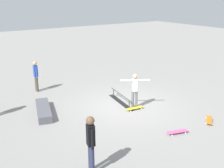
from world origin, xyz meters
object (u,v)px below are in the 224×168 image
at_px(skateboard_main, 135,108).
at_px(bystander_blue_shirt, 36,75).
at_px(grind_rail, 121,99).
at_px(loose_skateboard_orange, 209,120).
at_px(skater_main, 135,89).
at_px(bystander_black_shirt, 91,142).
at_px(loose_skateboard_pink, 177,132).
at_px(skate_ledge, 44,110).

bearing_deg(skateboard_main, bystander_blue_shirt, 126.68).
relative_size(grind_rail, loose_skateboard_orange, 2.87).
xyz_separation_m(skater_main, bystander_black_shirt, (-2.85, 3.80, 0.06)).
height_order(skater_main, skateboard_main, skater_main).
bearing_deg(skater_main, loose_skateboard_pink, -62.58).
relative_size(bystander_black_shirt, loose_skateboard_orange, 2.27).
bearing_deg(skateboard_main, bystander_black_shirt, -137.51).
xyz_separation_m(grind_rail, skater_main, (-0.86, -0.11, 0.73)).
bearing_deg(loose_skateboard_orange, grind_rail, -101.46).
relative_size(grind_rail, bystander_blue_shirt, 1.36).
bearing_deg(grind_rail, bystander_black_shirt, 143.93).
bearing_deg(bystander_black_shirt, loose_skateboard_orange, 105.00).
xyz_separation_m(skateboard_main, bystander_blue_shirt, (4.69, 2.74, 0.83)).
relative_size(skater_main, loose_skateboard_pink, 1.91).
bearing_deg(grind_rail, loose_skateboard_orange, -145.18).
height_order(grind_rail, loose_skateboard_pink, grind_rail).
relative_size(skater_main, skateboard_main, 1.93).
height_order(skateboard_main, loose_skateboard_orange, same).
distance_m(skateboard_main, loose_skateboard_pink, 2.52).
distance_m(grind_rail, loose_skateboard_orange, 3.97).
relative_size(grind_rail, bystander_black_shirt, 1.26).
distance_m(skate_ledge, skateboard_main, 3.90).
relative_size(skate_ledge, bystander_blue_shirt, 1.33).
height_order(skater_main, bystander_black_shirt, bystander_black_shirt).
bearing_deg(skater_main, skate_ledge, -175.36).
bearing_deg(loose_skateboard_pink, skater_main, 103.69).
relative_size(grind_rail, skateboard_main, 2.66).
height_order(bystander_black_shirt, loose_skateboard_pink, bystander_black_shirt).
distance_m(skater_main, skateboard_main, 0.86).
xyz_separation_m(bystander_black_shirt, loose_skateboard_orange, (0.15, -5.43, -0.90)).
bearing_deg(loose_skateboard_pink, bystander_black_shirt, -160.63).
relative_size(skate_ledge, loose_skateboard_orange, 2.80).
height_order(grind_rail, bystander_black_shirt, bystander_black_shirt).
bearing_deg(loose_skateboard_orange, bystander_black_shirt, -35.90).
bearing_deg(skate_ledge, bystander_black_shirt, 176.64).
distance_m(grind_rail, loose_skateboard_pink, 3.53).
height_order(skater_main, loose_skateboard_orange, skater_main).
xyz_separation_m(bystander_blue_shirt, loose_skateboard_orange, (-7.24, -4.46, -0.83)).
bearing_deg(loose_skateboard_pink, loose_skateboard_orange, 15.50).
bearing_deg(skater_main, bystander_blue_shirt, 152.08).
bearing_deg(bystander_black_shirt, bystander_blue_shirt, -174.10).
height_order(skate_ledge, bystander_blue_shirt, bystander_blue_shirt).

